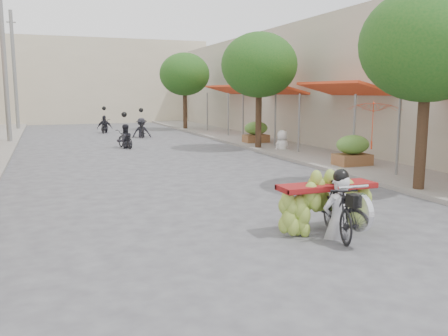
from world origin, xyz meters
TOP-DOWN VIEW (x-y plane):
  - ground at (0.00, 0.00)m, footprint 120.00×120.00m
  - sidewalk_right at (7.00, 15.00)m, footprint 4.00×60.00m
  - shophouse_row_right at (11.99, 14.00)m, footprint 9.77×40.00m
  - far_building at (0.00, 38.00)m, footprint 20.00×6.00m
  - utility_pole_far at (-5.40, 21.00)m, footprint 0.60×0.24m
  - utility_pole_back at (-5.40, 30.00)m, footprint 0.60×0.24m
  - street_tree_near at (5.40, 4.00)m, footprint 3.40×3.40m
  - street_tree_mid at (5.40, 14.00)m, footprint 3.40×3.40m
  - street_tree_far at (5.40, 26.00)m, footprint 3.40×3.40m
  - produce_crate_mid at (6.20, 8.00)m, footprint 1.20×0.88m
  - produce_crate_far at (6.20, 16.00)m, footprint 1.20×0.88m
  - banana_motorbike at (1.21, 1.65)m, footprint 2.20×1.88m
  - market_umbrella at (5.94, 6.61)m, footprint 2.04×2.04m
  - pedestrian at (6.12, 13.02)m, footprint 0.89×0.61m
  - bg_motorbike_a at (-0.19, 16.79)m, footprint 0.89×1.59m
  - bg_motorbike_b at (1.55, 21.73)m, footprint 1.10×1.86m
  - bg_motorbike_c at (-0.08, 25.63)m, footprint 1.09×1.63m

SIDE VIEW (x-z plane):
  - ground at x=0.00m, z-range 0.00..0.00m
  - sidewalk_right at x=7.00m, z-range 0.00..0.12m
  - banana_motorbike at x=1.21m, z-range -0.36..1.78m
  - produce_crate_mid at x=6.20m, z-range 0.13..1.29m
  - produce_crate_far at x=6.20m, z-range 0.13..1.29m
  - bg_motorbike_a at x=-0.19m, z-range -0.21..1.74m
  - bg_motorbike_c at x=-0.08m, z-range -0.16..1.79m
  - bg_motorbike_b at x=1.55m, z-range -0.14..1.81m
  - pedestrian at x=6.12m, z-range 0.12..1.78m
  - market_umbrella at x=5.94m, z-range 1.60..3.14m
  - shophouse_row_right at x=11.99m, z-range 0.00..6.00m
  - far_building at x=0.00m, z-range 0.00..7.00m
  - street_tree_near at x=5.40m, z-range 1.16..6.41m
  - street_tree_mid at x=5.40m, z-range 1.16..6.41m
  - street_tree_far at x=5.40m, z-range 1.16..6.41m
  - utility_pole_far at x=-5.40m, z-range 0.03..8.03m
  - utility_pole_back at x=-5.40m, z-range 0.03..8.03m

